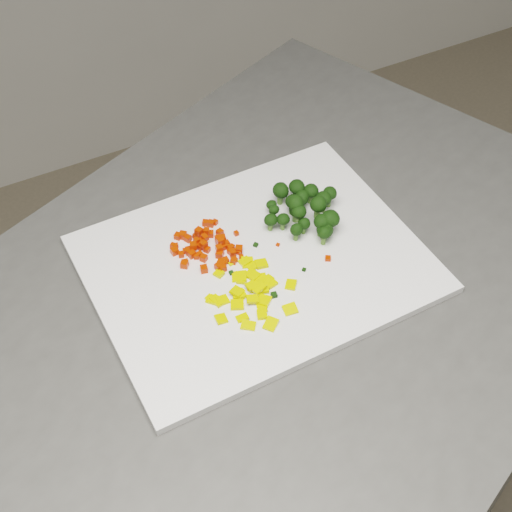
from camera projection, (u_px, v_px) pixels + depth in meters
name	position (u px, v px, depth m)	size (l,w,h in m)	color
counter_block	(265.00, 450.00, 1.29)	(1.04, 0.73, 0.90)	#464644
cutting_board	(256.00, 264.00, 0.98)	(0.44, 0.34, 0.01)	white
carrot_pile	(206.00, 241.00, 0.98)	(0.10, 0.10, 0.03)	red
pepper_pile	(251.00, 291.00, 0.93)	(0.11, 0.11, 0.02)	yellow
broccoli_pile	(309.00, 206.00, 1.01)	(0.12, 0.12, 0.06)	black
carrot_cube_0	(221.00, 263.00, 0.97)	(0.01, 0.01, 0.01)	red
carrot_cube_1	(207.00, 250.00, 0.98)	(0.01, 0.01, 0.01)	red
carrot_cube_2	(233.00, 253.00, 0.98)	(0.01, 0.01, 0.01)	red
carrot_cube_3	(185.00, 251.00, 0.98)	(0.01, 0.01, 0.01)	red
carrot_cube_4	(224.00, 263.00, 0.97)	(0.01, 0.01, 0.01)	red
carrot_cube_5	(178.00, 236.00, 1.00)	(0.01, 0.01, 0.01)	red
carrot_cube_6	(199.00, 233.00, 1.00)	(0.01, 0.01, 0.01)	red
carrot_cube_7	(197.00, 241.00, 0.99)	(0.01, 0.01, 0.01)	red
carrot_cube_8	(230.00, 248.00, 0.99)	(0.01, 0.01, 0.01)	red
carrot_cube_9	(221.00, 253.00, 0.98)	(0.01, 0.01, 0.01)	red
carrot_cube_10	(215.00, 222.00, 1.02)	(0.01, 0.01, 0.01)	red
carrot_cube_11	(204.00, 244.00, 0.98)	(0.01, 0.01, 0.01)	red
carrot_cube_12	(226.00, 244.00, 0.99)	(0.01, 0.01, 0.01)	red
carrot_cube_13	(225.00, 245.00, 0.99)	(0.01, 0.01, 0.01)	red
carrot_cube_14	(205.00, 238.00, 0.99)	(0.01, 0.01, 0.01)	red
carrot_cube_15	(223.00, 268.00, 0.96)	(0.01, 0.01, 0.01)	red
carrot_cube_16	(184.00, 264.00, 0.96)	(0.01, 0.01, 0.01)	red
carrot_cube_17	(222.00, 238.00, 1.00)	(0.01, 0.01, 0.01)	red
carrot_cube_18	(204.00, 237.00, 0.99)	(0.01, 0.01, 0.01)	red
carrot_cube_19	(189.00, 251.00, 0.98)	(0.01, 0.01, 0.01)	red
carrot_cube_20	(219.00, 238.00, 0.99)	(0.01, 0.01, 0.01)	red
carrot_cube_21	(193.00, 246.00, 0.98)	(0.01, 0.01, 0.01)	red
carrot_cube_22	(199.00, 231.00, 0.99)	(0.01, 0.01, 0.01)	red
carrot_cube_23	(234.00, 260.00, 0.97)	(0.01, 0.01, 0.01)	red
carrot_cube_24	(231.00, 252.00, 0.98)	(0.01, 0.01, 0.01)	red
carrot_cube_25	(220.00, 232.00, 1.01)	(0.01, 0.01, 0.01)	red
carrot_cube_26	(192.00, 254.00, 0.98)	(0.01, 0.01, 0.01)	red
carrot_cube_27	(175.00, 251.00, 0.98)	(0.01, 0.01, 0.01)	red
carrot_cube_28	(183.00, 235.00, 1.00)	(0.01, 0.01, 0.01)	red
carrot_cube_29	(220.00, 241.00, 0.98)	(0.01, 0.01, 0.01)	red
carrot_cube_30	(211.00, 223.00, 1.02)	(0.01, 0.01, 0.01)	red
carrot_cube_31	(201.00, 241.00, 1.00)	(0.01, 0.01, 0.01)	red
carrot_cube_32	(219.00, 266.00, 0.96)	(0.01, 0.01, 0.01)	red
carrot_cube_33	(225.00, 261.00, 0.97)	(0.01, 0.01, 0.01)	red
carrot_cube_34	(181.00, 255.00, 0.98)	(0.01, 0.01, 0.01)	red
carrot_cube_35	(204.00, 258.00, 0.97)	(0.01, 0.01, 0.01)	red
carrot_cube_36	(205.00, 223.00, 1.02)	(0.01, 0.01, 0.01)	red
carrot_cube_37	(196.00, 256.00, 0.98)	(0.01, 0.01, 0.01)	red
carrot_cube_38	(188.00, 238.00, 1.00)	(0.01, 0.01, 0.01)	red
carrot_cube_39	(220.00, 254.00, 0.98)	(0.01, 0.01, 0.01)	red
carrot_cube_40	(178.00, 236.00, 1.00)	(0.01, 0.01, 0.01)	red
carrot_cube_41	(200.00, 246.00, 0.99)	(0.01, 0.01, 0.01)	red
carrot_cube_42	(195.00, 236.00, 1.00)	(0.01, 0.01, 0.01)	red
carrot_cube_43	(176.00, 246.00, 0.99)	(0.01, 0.01, 0.01)	red
carrot_cube_44	(206.00, 231.00, 1.00)	(0.01, 0.01, 0.01)	red
carrot_cube_45	(233.00, 261.00, 0.97)	(0.01, 0.01, 0.01)	red
carrot_cube_46	(218.00, 239.00, 1.00)	(0.01, 0.01, 0.01)	red
carrot_cube_47	(239.00, 252.00, 0.98)	(0.01, 0.01, 0.01)	red
carrot_cube_48	(224.00, 246.00, 0.99)	(0.01, 0.01, 0.01)	red
carrot_cube_49	(185.00, 263.00, 0.97)	(0.01, 0.01, 0.01)	red
carrot_cube_50	(232.00, 247.00, 0.99)	(0.01, 0.01, 0.01)	red
carrot_cube_51	(173.00, 246.00, 0.99)	(0.01, 0.01, 0.01)	red
carrot_cube_52	(200.00, 254.00, 0.98)	(0.01, 0.01, 0.01)	red
carrot_cube_53	(219.00, 248.00, 0.98)	(0.01, 0.01, 0.01)	red
carrot_cube_54	(239.00, 249.00, 0.98)	(0.01, 0.01, 0.01)	red
carrot_cube_55	(211.00, 234.00, 1.00)	(0.01, 0.01, 0.01)	red
carrot_cube_56	(204.00, 269.00, 0.96)	(0.01, 0.01, 0.01)	red
carrot_cube_57	(236.00, 233.00, 1.01)	(0.01, 0.01, 0.01)	red
carrot_cube_58	(201.00, 233.00, 1.01)	(0.01, 0.01, 0.01)	red
pepper_chunk_0	(271.00, 324.00, 0.90)	(0.02, 0.02, 0.00)	yellow
pepper_chunk_1	(239.00, 277.00, 0.95)	(0.02, 0.02, 0.00)	yellow
pepper_chunk_2	(239.00, 294.00, 0.93)	(0.02, 0.01, 0.00)	yellow
pepper_chunk_3	(245.00, 262.00, 0.97)	(0.01, 0.02, 0.00)	yellow
pepper_chunk_4	(259.00, 288.00, 0.93)	(0.02, 0.01, 0.00)	yellow
pepper_chunk_5	(242.00, 318.00, 0.91)	(0.02, 0.01, 0.00)	yellow
pepper_chunk_6	(253.00, 266.00, 0.97)	(0.02, 0.01, 0.00)	yellow
pepper_chunk_7	(261.00, 278.00, 0.95)	(0.02, 0.01, 0.00)	yellow
pepper_chunk_8	(262.00, 308.00, 0.92)	(0.01, 0.01, 0.00)	yellow
pepper_chunk_9	(251.00, 286.00, 0.94)	(0.01, 0.01, 0.00)	yellow
pepper_chunk_10	(237.00, 305.00, 0.92)	(0.02, 0.02, 0.00)	yellow
pepper_chunk_11	(263.00, 288.00, 0.94)	(0.02, 0.02, 0.00)	yellow
pepper_chunk_12	(253.00, 299.00, 0.92)	(0.02, 0.01, 0.00)	yellow
pepper_chunk_13	(237.00, 291.00, 0.93)	(0.02, 0.02, 0.00)	yellow
pepper_chunk_14	(221.00, 319.00, 0.91)	(0.02, 0.01, 0.00)	yellow
pepper_chunk_15	(242.00, 279.00, 0.95)	(0.02, 0.01, 0.00)	yellow
pepper_chunk_16	(222.00, 300.00, 0.93)	(0.02, 0.01, 0.00)	yellow
pepper_chunk_17	(256.00, 281.00, 0.95)	(0.02, 0.02, 0.00)	yellow
pepper_chunk_18	(217.00, 301.00, 0.93)	(0.02, 0.01, 0.00)	yellow
pepper_chunk_19	(219.00, 274.00, 0.96)	(0.01, 0.01, 0.00)	yellow
pepper_chunk_20	(252.00, 275.00, 0.96)	(0.02, 0.02, 0.00)	yellow
pepper_chunk_21	(264.00, 300.00, 0.93)	(0.02, 0.02, 0.00)	yellow
pepper_chunk_22	(248.00, 263.00, 0.97)	(0.02, 0.02, 0.00)	yellow
pepper_chunk_23	(268.00, 280.00, 0.95)	(0.01, 0.01, 0.00)	yellow
pepper_chunk_24	(270.00, 283.00, 0.95)	(0.01, 0.02, 0.00)	yellow
pepper_chunk_25	(291.00, 285.00, 0.94)	(0.02, 0.01, 0.00)	yellow
pepper_chunk_26	(241.00, 294.00, 0.93)	(0.01, 0.02, 0.00)	yellow
pepper_chunk_27	(290.00, 309.00, 0.92)	(0.02, 0.02, 0.00)	yellow
pepper_chunk_28	(248.00, 325.00, 0.90)	(0.02, 0.01, 0.00)	yellow
pepper_chunk_29	(262.00, 314.00, 0.91)	(0.01, 0.01, 0.00)	yellow
pepper_chunk_30	(214.00, 300.00, 0.93)	(0.02, 0.01, 0.00)	yellow
pepper_chunk_31	(211.00, 299.00, 0.93)	(0.01, 0.01, 0.00)	yellow
pepper_chunk_32	(255.00, 287.00, 0.94)	(0.02, 0.01, 0.00)	yellow
pepper_chunk_33	(267.00, 279.00, 0.95)	(0.01, 0.01, 0.00)	yellow
pepper_chunk_34	(261.00, 264.00, 0.97)	(0.02, 0.02, 0.00)	yellow
broccoli_floret_0	(321.00, 226.00, 1.00)	(0.03, 0.03, 0.04)	black
broccoli_floret_1	(329.00, 197.00, 1.04)	(0.03, 0.03, 0.03)	black
broccoli_floret_2	(296.00, 233.00, 0.99)	(0.03, 0.03, 0.03)	black
broccoli_floret_3	(323.00, 229.00, 1.00)	(0.02, 0.02, 0.03)	black
broccoli_floret_4	(295.00, 213.00, 1.02)	(0.03, 0.03, 0.03)	black
broccoli_floret_5	(280.00, 194.00, 1.04)	(0.03, 0.03, 0.03)	black
broccoli_floret_6	(323.00, 202.00, 1.03)	(0.03, 0.03, 0.03)	black
broccoli_floret_7	(304.00, 226.00, 1.00)	(0.02, 0.02, 0.02)	black
broccoli_floret_8	(296.00, 191.00, 1.04)	(0.03, 0.03, 0.03)	black
broccoli_floret_9	(330.00, 223.00, 1.00)	(0.03, 0.03, 0.04)	black
broccoli_floret_10	(324.00, 236.00, 0.99)	(0.03, 0.03, 0.03)	black
broccoli_floret_11	(302.00, 200.00, 1.04)	(0.03, 0.03, 0.03)	black
broccoli_floret_12	(274.00, 215.00, 1.01)	(0.02, 0.02, 0.03)	black
broccoli_floret_13	(295.00, 207.00, 1.00)	(0.03, 0.03, 0.03)	black
broccoli_floret_14	(301.00, 201.00, 1.04)	(0.03, 0.03, 0.03)	black
broccoli_floret_15	(270.00, 223.00, 1.01)	(0.03, 0.03, 0.03)	black
broccoli_floret_16	(298.00, 214.00, 1.00)	(0.03, 0.03, 0.03)	black
broccoli_floret_17	(271.00, 207.00, 1.03)	(0.02, 0.02, 0.02)	black
broccoli_floret_18	(318.00, 208.00, 1.00)	(0.03, 0.03, 0.03)	black
broccoli_floret_19	(283.00, 222.00, 1.01)	(0.03, 0.03, 0.03)	black
broccoli_floret_20	(325.00, 228.00, 1.00)	(0.03, 0.03, 0.03)	black
broccoli_floret_21	(329.00, 223.00, 1.00)	(0.03, 0.03, 0.04)	black
broccoli_floret_22	(292.00, 205.00, 1.03)	(0.03, 0.03, 0.03)	black
broccoli_floret_23	(324.00, 232.00, 0.99)	(0.03, 0.03, 0.03)	black
broccoli_floret_24	(310.00, 194.00, 1.04)	(0.03, 0.03, 0.03)	black
stray_bit_0	(256.00, 245.00, 0.99)	(0.01, 0.01, 0.00)	black
stray_bit_1	(278.00, 245.00, 0.99)	(0.00, 0.00, 0.00)	red
stray_bit_2	(241.00, 257.00, 0.98)	(0.01, 0.01, 0.00)	red
stray_bit_3	(328.00, 258.00, 0.97)	(0.01, 0.01, 0.01)	red
stray_bit_4	(223.00, 243.00, 1.00)	(0.00, 0.00, 0.00)	red
stray_bit_5	(304.00, 270.00, 0.96)	(0.00, 0.00, 0.00)	black
stray_bit_6	(231.00, 273.00, 0.96)	(0.01, 0.01, 0.00)	black
stray_bit_7	(274.00, 295.00, 0.93)	(0.01, 0.01, 0.01)	black
stray_bit_8	(231.00, 264.00, 0.97)	(0.01, 0.01, 0.00)	yellow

